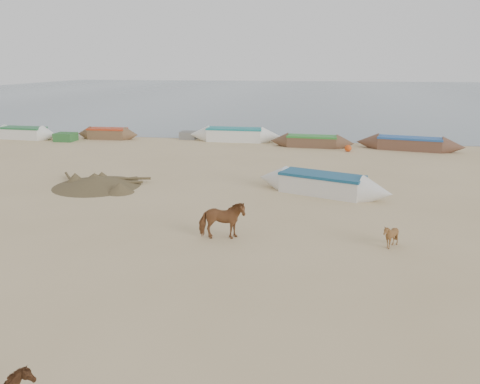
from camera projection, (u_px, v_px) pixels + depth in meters
name	position (u px, v px, depth m)	size (l,w,h in m)	color
ground	(216.00, 261.00, 13.53)	(140.00, 140.00, 0.00)	tan
sea	(309.00, 92.00, 91.39)	(160.00, 160.00, 0.00)	slate
cow_adult	(222.00, 220.00, 15.10)	(0.69, 1.51, 1.28)	brown
calf_front	(391.00, 236.00, 14.45)	(0.62, 0.70, 0.77)	brown
near_canoe	(322.00, 184.00, 20.41)	(6.10, 1.31, 0.90)	silver
debris_pile	(97.00, 181.00, 21.78)	(4.04, 4.04, 0.46)	brown
waterline_canoes	(268.00, 138.00, 32.83)	(56.65, 3.50, 0.99)	brown
beach_clutter	(341.00, 144.00, 31.37)	(45.36, 4.66, 0.64)	#2D652F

